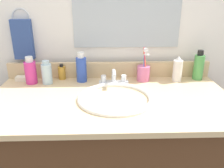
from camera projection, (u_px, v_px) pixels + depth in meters
The scene contains 16 objects.
vanity_cabinet at pixel (111, 164), 1.26m from camera, with size 1.12×0.56×0.74m, color #4C2D19.
countertop at pixel (111, 100), 1.12m from camera, with size 1.17×0.61×0.02m, color #D1B284.
backsplash at pixel (109, 70), 1.37m from camera, with size 1.17×0.02×0.09m, color #D1B284.
back_wall at pixel (109, 91), 1.49m from camera, with size 2.27×0.04×1.30m, color white.
towel_ring at pixel (21, 17), 1.29m from camera, with size 0.10×0.10×0.01m, color silver.
hand_towel at pixel (23, 40), 1.31m from camera, with size 0.11×0.04×0.22m, color #334C8C.
sink_basin at pixel (115, 105), 1.11m from camera, with size 0.36×0.36×0.11m.
faucet at pixel (114, 79), 1.27m from camera, with size 0.16×0.10×0.08m.
bottle_shampoo_blue at pixel (81, 69), 1.29m from camera, with size 0.06×0.06×0.17m.
bottle_toner_green at pixel (199, 66), 1.33m from camera, with size 0.06×0.06×0.17m.
bottle_gel_clear at pixel (47, 73), 1.27m from camera, with size 0.06×0.06×0.13m.
bottle_oil_amber at pixel (62, 72), 1.34m from camera, with size 0.04×0.04×0.09m.
bottle_soap_pink at pixel (31, 71), 1.27m from camera, with size 0.06×0.06×0.15m.
bottle_lotion_white at pixel (178, 70), 1.31m from camera, with size 0.05×0.05×0.14m.
cup_pink at pixel (144, 72), 1.31m from camera, with size 0.07×0.08×0.19m.
soap_bar at pixel (22, 78), 1.33m from camera, with size 0.06×0.04×0.02m, color white.
Camera 1 is at (-0.03, -1.01, 1.24)m, focal length 37.65 mm.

